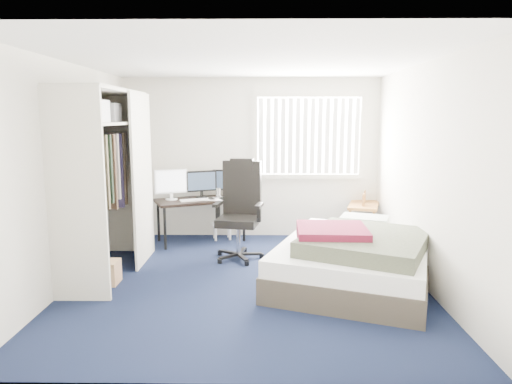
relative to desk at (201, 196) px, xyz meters
The scene contains 10 objects.
ground 2.04m from the desk, 66.44° to the right, with size 4.20×4.20×0.00m, color black.
room_shell 2.08m from the desk, 66.44° to the right, with size 4.20×4.20×4.20m.
window_assembly 1.91m from the desk, ahead, with size 1.72×0.09×1.32m.
closet 1.86m from the desk, 121.33° to the right, with size 0.64×1.84×2.22m.
desk is the anchor object (origin of this frame).
office_chair 1.06m from the desk, 52.27° to the right, with size 0.73×0.73×1.34m.
footstool 0.61m from the desk, 16.69° to the left, with size 0.35×0.31×0.25m.
nightstand 2.52m from the desk, ahead, with size 0.65×0.93×0.76m.
bed 2.71m from the desk, 41.33° to the right, with size 2.27×2.59×0.71m.
pine_box 2.14m from the desk, 115.36° to the right, with size 0.36×0.27×0.27m, color #AF7B57.
Camera 1 is at (0.17, -5.10, 1.89)m, focal length 32.00 mm.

